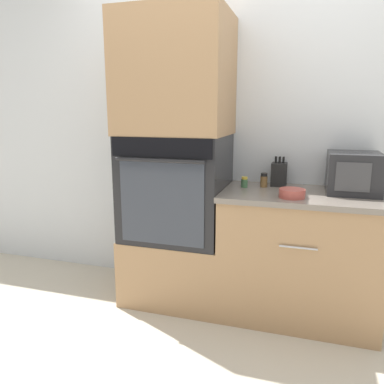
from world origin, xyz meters
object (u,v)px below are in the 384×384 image
object	(u,v)px
microwave	(353,173)
bowl	(292,193)
wall_oven	(176,187)
condiment_jar_near	(244,182)
condiment_jar_mid	(264,180)
knife_block	(279,174)

from	to	relation	value
microwave	bowl	world-z (taller)	microwave
wall_oven	microwave	size ratio (longest dim) A/B	2.15
condiment_jar_near	microwave	bearing A→B (deg)	2.10
condiment_jar_near	condiment_jar_mid	world-z (taller)	condiment_jar_mid
knife_block	condiment_jar_mid	xyz separation A→B (m)	(-0.10, -0.09, -0.03)
bowl	condiment_jar_near	size ratio (longest dim) A/B	2.17
wall_oven	condiment_jar_mid	distance (m)	0.62
microwave	knife_block	distance (m)	0.49
bowl	condiment_jar_near	xyz separation A→B (m)	(-0.33, 0.23, 0.01)
wall_oven	condiment_jar_near	size ratio (longest dim) A/B	10.11
bowl	condiment_jar_mid	bearing A→B (deg)	126.07
microwave	knife_block	size ratio (longest dim) A/B	1.66
wall_oven	knife_block	xyz separation A→B (m)	(0.70, 0.21, 0.09)
knife_block	wall_oven	bearing A→B (deg)	-163.67
wall_oven	condiment_jar_mid	size ratio (longest dim) A/B	7.55
wall_oven	condiment_jar_mid	bearing A→B (deg)	11.18
microwave	knife_block	world-z (taller)	microwave
microwave	bowl	distance (m)	0.46
wall_oven	microwave	xyz separation A→B (m)	(1.17, 0.10, 0.14)
knife_block	bowl	size ratio (longest dim) A/B	1.30
condiment_jar_mid	wall_oven	bearing A→B (deg)	-168.82
knife_block	condiment_jar_near	xyz separation A→B (m)	(-0.22, -0.14, -0.05)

